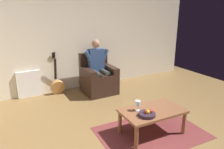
% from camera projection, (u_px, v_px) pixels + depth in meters
% --- Properties ---
extents(wall_back, '(6.78, 0.06, 2.74)m').
position_uv_depth(wall_back, '(75.00, 35.00, 5.28)').
color(wall_back, beige).
rests_on(wall_back, ground).
extents(rug, '(1.77, 1.27, 0.01)m').
position_uv_depth(rug, '(151.00, 133.00, 3.59)').
color(rug, maroon).
rests_on(rug, ground).
extents(armchair, '(0.74, 0.76, 0.96)m').
position_uv_depth(armchair, '(98.00, 79.00, 5.26)').
color(armchair, '#2F1E17').
rests_on(armchair, ground).
extents(person_seated, '(0.64, 0.60, 1.29)m').
position_uv_depth(person_seated, '(98.00, 65.00, 5.14)').
color(person_seated, navy).
rests_on(person_seated, ground).
extents(coffee_table, '(1.04, 0.64, 0.42)m').
position_uv_depth(coffee_table, '(152.00, 113.00, 3.48)').
color(coffee_table, brown).
rests_on(coffee_table, ground).
extents(guitar, '(0.34, 0.26, 1.01)m').
position_uv_depth(guitar, '(57.00, 85.00, 5.18)').
color(guitar, '#BA8143').
rests_on(guitar, ground).
extents(radiator, '(0.53, 0.06, 0.62)m').
position_uv_depth(radiator, '(29.00, 84.00, 4.97)').
color(radiator, white).
rests_on(radiator, ground).
extents(wine_glass_near, '(0.09, 0.09, 0.17)m').
position_uv_depth(wine_glass_near, '(138.00, 104.00, 3.41)').
color(wine_glass_near, silver).
rests_on(wine_glass_near, coffee_table).
extents(fruit_bowl, '(0.26, 0.26, 0.11)m').
position_uv_depth(fruit_bowl, '(147.00, 114.00, 3.26)').
color(fruit_bowl, '#2E1F2C').
rests_on(fruit_bowl, coffee_table).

